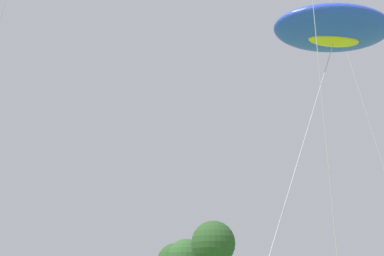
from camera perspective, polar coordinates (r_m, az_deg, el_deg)
name	(u,v)px	position (r m, az deg, el deg)	size (l,w,h in m)	color
big_show_kite	(342,31)	(17.50, 17.32, 10.97)	(13.06, 5.36, 10.75)	blue
tree_shrub_far	(213,244)	(57.52, 2.55, -13.53)	(5.15, 5.15, 9.69)	#513823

